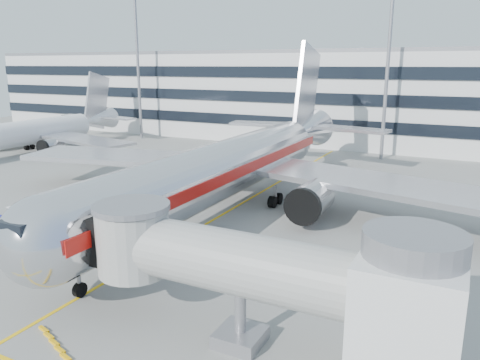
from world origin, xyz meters
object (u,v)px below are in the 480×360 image
at_px(belt_loader, 129,211).
at_px(ramp_worker, 114,222).
at_px(cargo_container_left, 19,215).
at_px(cargo_container_right, 59,215).
at_px(cargo_container_front, 53,218).
at_px(main_jet, 235,164).
at_px(baggage_tug, 0,237).

distance_m(belt_loader, ramp_worker, 4.14).
relative_size(cargo_container_left, ramp_worker, 0.85).
distance_m(cargo_container_left, cargo_container_right, 3.49).
xyz_separation_m(cargo_container_left, cargo_container_front, (3.62, 0.40, 0.12)).
height_order(main_jet, baggage_tug, main_jet).
height_order(cargo_container_front, ramp_worker, ramp_worker).
distance_m(baggage_tug, ramp_worker, 8.23).
relative_size(main_jet, ramp_worker, 25.95).
distance_m(cargo_container_left, cargo_container_front, 3.65).
height_order(belt_loader, cargo_container_front, belt_loader).
height_order(cargo_container_left, cargo_container_front, cargo_container_front).
height_order(cargo_container_left, cargo_container_right, cargo_container_right).
bearing_deg(cargo_container_front, belt_loader, 55.45).
bearing_deg(cargo_container_front, cargo_container_right, 113.29).
distance_m(main_jet, baggage_tug, 20.26).
height_order(belt_loader, ramp_worker, belt_loader).
xyz_separation_m(baggage_tug, ramp_worker, (5.20, 6.38, -0.01)).
relative_size(belt_loader, ramp_worker, 2.30).
height_order(cargo_container_right, ramp_worker, ramp_worker).
xyz_separation_m(belt_loader, cargo_container_left, (-7.18, -5.56, 0.17)).
relative_size(belt_loader, baggage_tug, 1.43).
relative_size(baggage_tug, cargo_container_right, 1.75).
xyz_separation_m(cargo_container_left, ramp_worker, (8.88, 1.80, 0.22)).
bearing_deg(belt_loader, main_jet, 43.91).
relative_size(cargo_container_left, cargo_container_front, 0.80).
bearing_deg(ramp_worker, main_jet, 2.09).
height_order(baggage_tug, cargo_container_right, baggage_tug).
xyz_separation_m(main_jet, ramp_worker, (-5.39, -10.59, -3.25)).
relative_size(baggage_tug, cargo_container_front, 1.53).
xyz_separation_m(main_jet, cargo_container_right, (-11.08, -10.98, -3.37)).
distance_m(belt_loader, baggage_tug, 10.73).
height_order(main_jet, belt_loader, main_jet).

